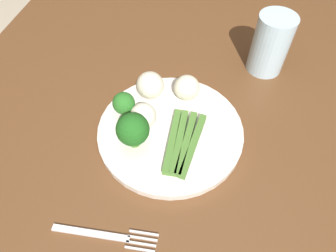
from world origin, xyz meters
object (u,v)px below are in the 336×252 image
at_px(broccoli_front_left, 133,130).
at_px(water_glass, 271,44).
at_px(broccoli_back, 124,103).
at_px(cauliflower_front, 187,88).
at_px(asparagus_bundle, 183,142).
at_px(cauliflower_mid, 150,85).
at_px(fork, 107,236).
at_px(cauliflower_near_fork, 144,115).
at_px(plate, 168,130).
at_px(dining_table, 170,164).

height_order(broccoli_front_left, water_glass, water_glass).
xyz_separation_m(broccoli_front_left, water_glass, (-0.27, 0.22, 0.01)).
xyz_separation_m(broccoli_back, cauliflower_front, (-0.07, 0.11, -0.00)).
bearing_deg(cauliflower_front, water_glass, 132.29).
xyz_separation_m(asparagus_bundle, broccoli_front_left, (0.02, -0.08, 0.03)).
height_order(cauliflower_mid, fork, cauliflower_mid).
bearing_deg(fork, cauliflower_near_fork, 85.67).
distance_m(plate, cauliflower_front, 0.09).
height_order(asparagus_bundle, cauliflower_near_fork, cauliflower_near_fork).
bearing_deg(water_glass, dining_table, -36.58).
relative_size(plate, broccoli_back, 5.25).
relative_size(asparagus_bundle, fork, 0.83).
relative_size(plate, water_glass, 2.11).
bearing_deg(broccoli_back, water_glass, 128.79).
height_order(plate, asparagus_bundle, asparagus_bundle).
bearing_deg(dining_table, plate, -100.91).
height_order(cauliflower_front, cauliflower_near_fork, cauliflower_front).
height_order(plate, water_glass, water_glass).
relative_size(plate, asparagus_bundle, 1.96).
bearing_deg(broccoli_back, broccoli_front_left, 30.48).
distance_m(dining_table, cauliflower_near_fork, 0.16).
distance_m(broccoli_back, fork, 0.23).
bearing_deg(broccoli_back, dining_table, 79.81).
bearing_deg(cauliflower_mid, fork, 0.74).
height_order(cauliflower_near_fork, fork, cauliflower_near_fork).
height_order(broccoli_front_left, cauliflower_near_fork, broccoli_front_left).
distance_m(cauliflower_mid, water_glass, 0.27).
distance_m(cauliflower_front, cauliflower_near_fork, 0.10).
xyz_separation_m(plate, cauliflower_near_fork, (-0.00, -0.05, 0.03)).
relative_size(cauliflower_mid, water_glass, 0.42).
distance_m(broccoli_front_left, cauliflower_near_fork, 0.05).
bearing_deg(plate, cauliflower_near_fork, -91.63).
xyz_separation_m(dining_table, broccoli_front_left, (0.05, -0.06, 0.17)).
height_order(dining_table, asparagus_bundle, asparagus_bundle).
xyz_separation_m(dining_table, cauliflower_near_fork, (-0.00, -0.05, 0.15)).
height_order(broccoli_back, cauliflower_mid, cauliflower_mid).
relative_size(asparagus_bundle, cauliflower_mid, 2.55).
relative_size(asparagus_bundle, broccoli_front_left, 1.96).
relative_size(dining_table, fork, 6.91).
bearing_deg(broccoli_front_left, dining_table, 129.38).
relative_size(broccoli_front_left, cauliflower_near_fork, 1.46).
relative_size(plate, cauliflower_front, 5.37).
relative_size(cauliflower_mid, fork, 0.33).
xyz_separation_m(plate, cauliflower_front, (-0.08, 0.02, 0.03)).
distance_m(cauliflower_front, fork, 0.30).
height_order(dining_table, broccoli_back, broccoli_back).
bearing_deg(water_glass, plate, -37.49).
distance_m(dining_table, asparagus_bundle, 0.14).
xyz_separation_m(dining_table, cauliflower_front, (-0.09, 0.01, 0.15)).
bearing_deg(cauliflower_front, asparagus_bundle, 7.12).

